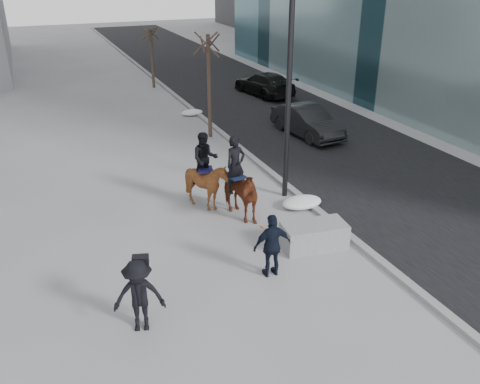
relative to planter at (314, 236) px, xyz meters
name	(u,v)px	position (x,y,z in m)	size (l,w,h in m)	color
ground	(257,257)	(-1.76, 0.10, -0.36)	(120.00, 120.00, 0.00)	gray
road	(302,128)	(5.24, 10.10, -0.36)	(8.00, 90.00, 0.01)	black
curb	(226,137)	(1.24, 10.10, -0.30)	(0.25, 90.00, 0.12)	gray
planter	(314,236)	(0.00, 0.00, 0.00)	(1.82, 0.91, 0.73)	#959598
car_near	(307,121)	(4.86, 8.99, 0.33)	(1.47, 4.23, 1.39)	black
car_far	(264,84)	(6.39, 16.91, 0.32)	(1.91, 4.70, 1.36)	black
tree_near	(209,82)	(0.64, 10.61, 2.20)	(1.20, 1.20, 5.13)	#34241E
tree_far	(152,55)	(0.64, 21.45, 1.67)	(1.20, 1.20, 4.08)	#3B2A23
mounted_left	(237,189)	(-1.33, 2.55, 0.63)	(1.34, 2.22, 2.68)	#512010
mounted_right	(207,179)	(-1.98, 3.59, 0.67)	(1.68, 1.81, 2.58)	#4E200F
feeder	(272,246)	(-1.74, -0.82, 0.51)	(1.05, 0.88, 1.75)	black
camera_crew	(139,296)	(-5.37, -1.62, 0.52)	(1.27, 0.93, 1.75)	black
lamppost	(289,50)	(0.84, 3.52, 4.63)	(0.25, 1.18, 9.09)	black
snow_piles	(249,159)	(0.94, 6.78, -0.20)	(1.39, 12.76, 0.35)	white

